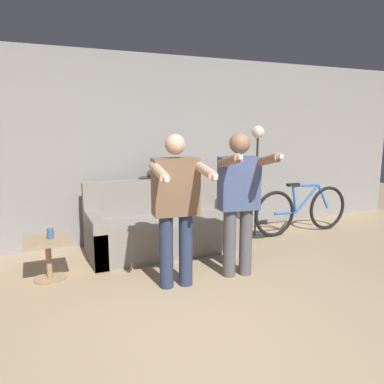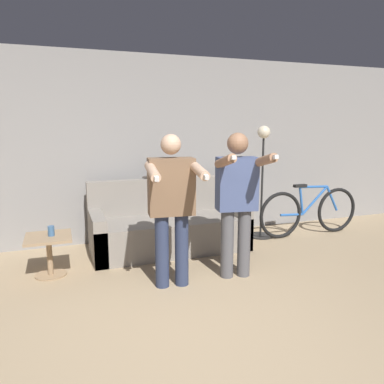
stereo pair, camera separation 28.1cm
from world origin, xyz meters
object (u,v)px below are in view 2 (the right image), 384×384
floor_lamp (263,168)px  bicycle (309,211)px  couch (169,228)px  cat (165,173)px  person_left (172,201)px  side_table (49,247)px  cup (51,231)px  person_right (237,196)px

floor_lamp → bicycle: 1.00m
couch → cat: 0.77m
person_left → bicycle: 2.73m
couch → bicycle: size_ratio=1.20×
person_left → floor_lamp: 2.13m
person_left → side_table: bearing=155.5°
cat → cup: size_ratio=4.71×
person_left → cup: (-1.15, 0.72, -0.39)m
person_right → cat: bearing=113.8°
floor_lamp → person_left: bearing=-144.8°
person_left → cat: bearing=83.8°
bicycle → couch: bearing=177.3°
side_table → cup: cup is taller
person_right → bicycle: size_ratio=0.92×
cat → side_table: size_ratio=1.08×
floor_lamp → bicycle: bearing=-13.4°
side_table → cup: (0.03, -0.00, 0.18)m
side_table → bicycle: bicycle is taller
person_left → side_table: 1.50m
person_left → floor_lamp: (1.73, 1.23, 0.13)m
person_left → person_right: (0.72, 0.00, 0.01)m
couch → cup: 1.53m
person_right → cup: person_right is taller
person_right → couch: bearing=119.3°
couch → cup: bearing=-163.2°
side_table → cat: bearing=26.3°
couch → person_left: (-0.30, -1.16, 0.61)m
cat → floor_lamp: size_ratio=0.32×
floor_lamp → person_right: bearing=-129.6°
cat → cup: 1.74m
person_right → cup: (-1.87, 0.72, -0.40)m
cat → bicycle: (2.12, -0.42, -0.63)m
cat → side_table: (-1.52, -0.75, -0.66)m
cat → floor_lamp: 1.42m
cup → bicycle: bicycle is taller
cup → cat: bearing=26.8°
person_left → cat: (0.34, 1.47, 0.09)m
person_right → bicycle: (1.74, 1.05, -0.54)m
cup → couch: bearing=16.8°
person_right → cat: 1.52m
person_left → bicycle: (2.46, 1.05, -0.53)m
person_left → person_right: size_ratio=1.00×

